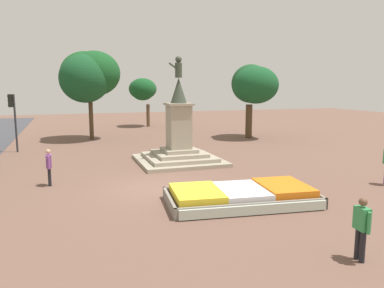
% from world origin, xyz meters
% --- Properties ---
extents(ground_plane, '(88.51, 88.51, 0.00)m').
position_xyz_m(ground_plane, '(0.00, 0.00, 0.00)').
color(ground_plane, brown).
extents(flower_planter, '(5.54, 3.29, 0.61)m').
position_xyz_m(flower_planter, '(2.34, -2.86, 0.27)').
color(flower_planter, '#38281C').
rests_on(flower_planter, ground_plane).
extents(statue_monument, '(4.44, 4.44, 5.70)m').
position_xyz_m(statue_monument, '(2.31, 4.86, 1.09)').
color(statue_monument, gray).
rests_on(statue_monument, ground_plane).
extents(traffic_light_far_corner, '(0.42, 0.30, 3.64)m').
position_xyz_m(traffic_light_far_corner, '(-6.59, 11.20, 2.55)').
color(traffic_light_far_corner, '#2D2D33').
rests_on(traffic_light_far_corner, ground_plane).
extents(pedestrian_near_planter, '(0.25, 0.57, 1.56)m').
position_xyz_m(pedestrian_near_planter, '(3.04, -7.76, 0.89)').
color(pedestrian_near_planter, black).
rests_on(pedestrian_near_planter, ground_plane).
extents(pedestrian_crossing_plaza, '(0.23, 0.57, 1.55)m').
position_xyz_m(pedestrian_crossing_plaza, '(-4.24, 1.90, 0.89)').
color(pedestrian_crossing_plaza, black).
rests_on(pedestrian_crossing_plaza, ground_plane).
extents(park_tree_far_left, '(2.83, 3.57, 4.93)m').
position_xyz_m(park_tree_far_left, '(4.07, 23.56, 3.80)').
color(park_tree_far_left, brown).
rests_on(park_tree_far_left, ground_plane).
extents(park_tree_behind_statue, '(3.76, 4.46, 5.85)m').
position_xyz_m(park_tree_behind_statue, '(10.74, 12.38, 4.20)').
color(park_tree_behind_statue, '#4C3823').
rests_on(park_tree_behind_statue, ground_plane).
extents(park_tree_far_right, '(4.57, 4.95, 6.82)m').
position_xyz_m(park_tree_far_right, '(-1.69, 15.56, 4.93)').
color(park_tree_far_right, '#4C3823').
rests_on(park_tree_far_right, ground_plane).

